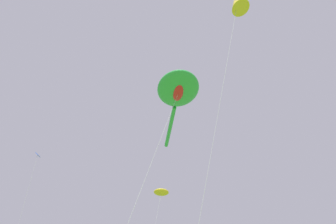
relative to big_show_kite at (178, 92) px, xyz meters
The scene contains 4 objects.
big_show_kite is the anchor object (origin of this frame).
small_kite_triangle_green 17.16m from the big_show_kite, 91.99° to the left, with size 1.22×0.85×17.47m.
small_kite_tiny_distant 8.62m from the big_show_kite, 47.98° to the left, with size 2.26×1.98×12.31m.
small_kite_streamer_purple 7.57m from the big_show_kite, 115.72° to the right, with size 2.17×5.06×18.31m.
Camera 1 is at (-7.87, 0.49, 1.36)m, focal length 32.30 mm.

